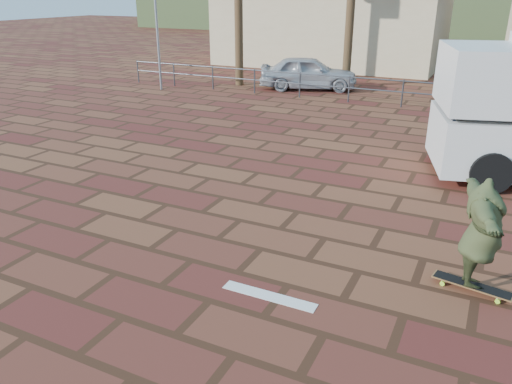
{
  "coord_description": "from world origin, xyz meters",
  "views": [
    {
      "loc": [
        3.15,
        -6.65,
        4.03
      ],
      "look_at": [
        -0.32,
        0.47,
        0.8
      ],
      "focal_mm": 35.0,
      "sensor_mm": 36.0,
      "label": 1
    }
  ],
  "objects": [
    {
      "name": "hill_front",
      "position": [
        0.0,
        50.0,
        3.0
      ],
      "size": [
        70.0,
        18.0,
        6.0
      ],
      "primitive_type": "cube",
      "color": "#384C28",
      "rests_on": "ground"
    },
    {
      "name": "skateboarder",
      "position": [
        3.26,
        0.2,
        0.92
      ],
      "size": [
        0.95,
        2.07,
        1.63
      ],
      "primitive_type": "imported",
      "rotation": [
        0.0,
        0.0,
        1.78
      ],
      "color": "#373F22",
      "rests_on": "longboard"
    },
    {
      "name": "guardrail",
      "position": [
        0.0,
        12.0,
        0.68
      ],
      "size": [
        24.06,
        0.06,
        1.0
      ],
      "color": "#47494F",
      "rests_on": "ground"
    },
    {
      "name": "car_silver",
      "position": [
        -4.34,
        13.85,
        0.7
      ],
      "size": [
        4.44,
        2.95,
        1.4
      ],
      "primitive_type": "imported",
      "rotation": [
        0.0,
        0.0,
        1.92
      ],
      "color": "#AFB1B6",
      "rests_on": "ground"
    },
    {
      "name": "longboard",
      "position": [
        3.26,
        0.2,
        0.09
      ],
      "size": [
        1.12,
        0.43,
        0.11
      ],
      "rotation": [
        0.0,
        0.0,
        -0.18
      ],
      "color": "olive",
      "rests_on": "ground"
    },
    {
      "name": "building_west",
      "position": [
        -6.0,
        22.0,
        2.28
      ],
      "size": [
        12.6,
        7.6,
        4.5
      ],
      "color": "beige",
      "rests_on": "ground"
    },
    {
      "name": "ground",
      "position": [
        0.0,
        0.0,
        0.0
      ],
      "size": [
        120.0,
        120.0,
        0.0
      ],
      "primitive_type": "plane",
      "color": "brown",
      "rests_on": "ground"
    },
    {
      "name": "paint_stripe",
      "position": [
        0.7,
        -1.2,
        0.0
      ],
      "size": [
        1.4,
        0.22,
        0.01
      ],
      "primitive_type": "cube",
      "color": "white",
      "rests_on": "ground"
    }
  ]
}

